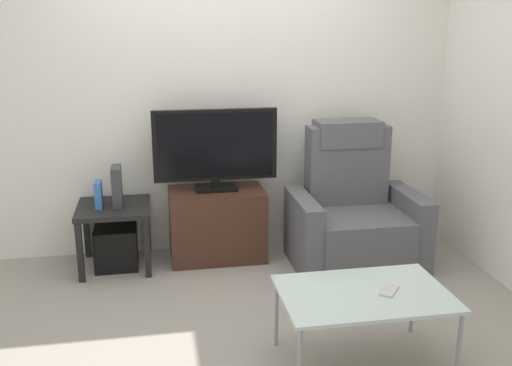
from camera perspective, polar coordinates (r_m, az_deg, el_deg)
The scene contains 11 objects.
ground_plane at distance 3.95m, azimuth -0.70°, elevation -11.90°, with size 6.40×6.40×0.00m, color gray.
wall_back at distance 4.65m, azimuth -3.10°, elevation 9.14°, with size 6.40×0.06×2.60m, color silver.
tv_stand at distance 4.59m, azimuth -3.85°, elevation -4.05°, with size 0.74×0.44×0.56m.
television at distance 4.44m, azimuth -4.02°, elevation 3.47°, with size 0.95×0.20×0.63m.
recliner_armchair at distance 4.55m, azimuth 9.57°, elevation -3.17°, with size 0.98×0.78×1.08m.
side_table at distance 4.50m, azimuth -13.81°, elevation -3.15°, with size 0.54×0.54×0.49m.
subwoofer_box at distance 4.58m, azimuth -13.60°, elevation -6.13°, with size 0.32×0.32×0.32m, color black.
book_upright at distance 4.43m, azimuth -15.26°, elevation -1.11°, with size 0.05×0.13×0.20m, color #3366B2.
game_console at distance 4.44m, azimuth -13.54°, elevation -0.30°, with size 0.07×0.20×0.30m, color #333338.
coffee_table at distance 3.20m, azimuth 10.59°, elevation -10.95°, with size 0.90×0.60×0.43m.
cell_phone at distance 3.22m, azimuth 12.98°, elevation -10.28°, with size 0.07×0.15×0.01m, color #B7B7BC.
Camera 1 is at (-0.58, -3.45, 1.83)m, focal length 40.59 mm.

